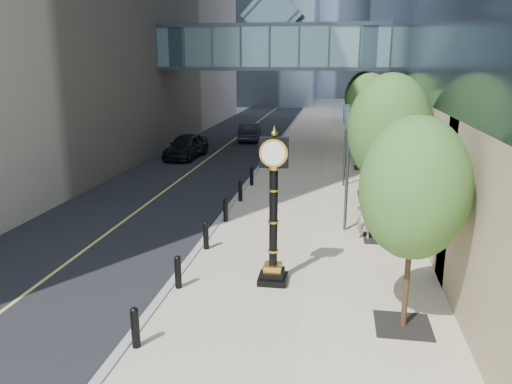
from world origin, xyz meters
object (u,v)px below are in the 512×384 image
Objects in this scene: car_far at (250,132)px; car_near at (186,146)px; pedestrian at (365,216)px; street_clock at (273,219)px.

car_near is at bearing 66.00° from car_far.
pedestrian reaches higher than car_far.
car_near reaches higher than car_far.
street_clock is 28.21m from car_far.
car_near is 1.10× the size of car_far.
street_clock is 5.38m from pedestrian.
car_far is (-5.55, 27.63, -1.31)m from street_clock.
pedestrian is (2.90, 4.39, -1.11)m from street_clock.
car_near is (-8.57, 19.21, -1.21)m from street_clock.
car_far is at bearing 74.40° from car_near.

